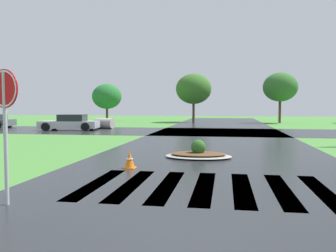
% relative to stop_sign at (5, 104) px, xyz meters
% --- Properties ---
extents(ground_plane, '(120.00, 120.00, 0.10)m').
position_rel_stop_sign_xyz_m(ground_plane, '(3.77, -1.44, -2.05)').
color(ground_plane, '#478438').
extents(asphalt_roadway, '(9.24, 80.00, 0.01)m').
position_rel_stop_sign_xyz_m(asphalt_roadway, '(3.77, 8.56, -1.99)').
color(asphalt_roadway, '#232628').
rests_on(asphalt_roadway, ground).
extents(asphalt_cross_road, '(90.00, 8.32, 0.01)m').
position_rel_stop_sign_xyz_m(asphalt_cross_road, '(3.77, 20.03, -1.99)').
color(asphalt_cross_road, '#232628').
rests_on(asphalt_cross_road, ground).
extents(crosswalk_stripes, '(5.85, 3.58, 0.01)m').
position_rel_stop_sign_xyz_m(crosswalk_stripes, '(3.77, 2.15, -1.99)').
color(crosswalk_stripes, white).
rests_on(crosswalk_stripes, ground).
extents(stop_sign, '(0.73, 0.27, 2.68)m').
position_rel_stop_sign_xyz_m(stop_sign, '(0.00, 0.00, 0.00)').
color(stop_sign, '#B2B5BA').
rests_on(stop_sign, ground).
extents(median_island, '(2.51, 1.73, 0.68)m').
position_rel_stop_sign_xyz_m(median_island, '(3.26, 6.95, -1.85)').
color(median_island, '#9E9B93').
rests_on(median_island, ground).
extents(car_dark_suv, '(4.74, 2.53, 1.25)m').
position_rel_stop_sign_xyz_m(car_dark_suv, '(-7.95, 20.07, -1.42)').
color(car_dark_suv, '#B7B7BF').
rests_on(car_dark_suv, ground).
extents(drainage_pipe_stack, '(1.75, 1.20, 0.89)m').
position_rel_stop_sign_xyz_m(drainage_pipe_stack, '(-5.87, 22.27, -1.55)').
color(drainage_pipe_stack, '#9E9B93').
rests_on(drainage_pipe_stack, ground).
extents(traffic_cone, '(0.36, 0.36, 0.54)m').
position_rel_stop_sign_xyz_m(traffic_cone, '(1.31, 4.35, -1.74)').
color(traffic_cone, orange).
rests_on(traffic_cone, ground).
extents(background_treeline, '(42.92, 5.23, 5.63)m').
position_rel_stop_sign_xyz_m(background_treeline, '(8.62, 34.74, 1.76)').
color(background_treeline, '#4C3823').
rests_on(background_treeline, ground).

